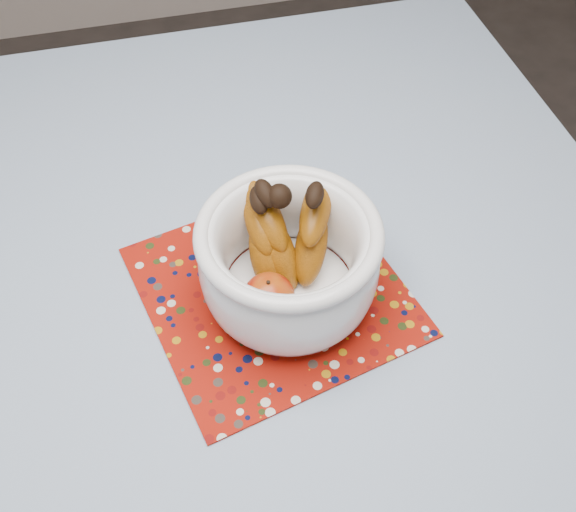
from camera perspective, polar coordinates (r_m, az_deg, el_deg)
The scene contains 4 objects.
table at distance 1.03m, azimuth -5.99°, elevation -5.67°, with size 1.20×1.20×0.75m.
tablecloth at distance 0.97m, azimuth -6.38°, elevation -2.99°, with size 1.32×1.32×0.01m, color #617AA2.
placemat at distance 0.95m, azimuth -1.28°, elevation -2.97°, with size 0.34×0.34×0.00m, color maroon.
fruit_bowl at distance 0.89m, azimuth 0.03°, elevation 0.31°, with size 0.24×0.25×0.18m.
Camera 1 is at (-0.03, -0.58, 1.53)m, focal length 42.00 mm.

